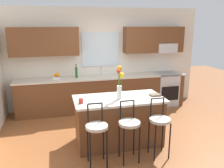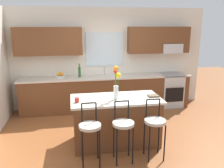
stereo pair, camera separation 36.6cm
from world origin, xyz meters
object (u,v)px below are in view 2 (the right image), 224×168
flower_vase (116,82)px  bottle_olive_oil (79,72)px  bar_stool_near (90,129)px  bar_stool_far (155,124)px  oven_range (170,90)px  bar_stool_middle (123,126)px  mug_ceramic (77,100)px  fruit_bowl_oranges (60,76)px  kitchen_island (116,121)px  cookbook (153,96)px

flower_vase → bottle_olive_oil: 2.07m
bar_stool_near → bar_stool_far: (1.10, 0.00, 0.00)m
oven_range → bar_stool_far: bearing=-118.8°
bar_stool_middle → mug_ceramic: size_ratio=11.58×
oven_range → mug_ceramic: bearing=-143.0°
oven_range → bar_stool_near: size_ratio=0.88×
oven_range → bar_stool_near: bar_stool_near is taller
oven_range → fruit_bowl_oranges: fruit_bowl_oranges is taller
bar_stool_middle → mug_ceramic: bar_stool_middle is taller
bar_stool_middle → flower_vase: (-0.01, 0.56, 0.62)m
bar_stool_middle → mug_ceramic: bearing=145.3°
bar_stool_middle → bottle_olive_oil: (-0.60, 2.54, 0.43)m
kitchen_island → bar_stool_near: bearing=-131.0°
oven_range → flower_vase: flower_vase is taller
kitchen_island → flower_vase: flower_vase is taller
bar_stool_near → bar_stool_middle: same height
flower_vase → oven_range: bearing=45.2°
oven_range → bottle_olive_oil: (-2.53, 0.02, 0.61)m
oven_range → cookbook: size_ratio=4.60×
flower_vase → bottle_olive_oil: (-0.59, 1.98, -0.19)m
flower_vase → fruit_bowl_oranges: size_ratio=2.67×
oven_range → mug_ceramic: 3.37m
oven_range → bar_stool_middle: 3.18m
bar_stool_near → bottle_olive_oil: bearing=91.2°
bar_stool_far → fruit_bowl_oranges: size_ratio=4.34×
cookbook → mug_ceramic: bearing=-176.2°
mug_ceramic → kitchen_island: bearing=9.7°
kitchen_island → bar_stool_middle: 0.65m
bar_stool_far → fruit_bowl_oranges: fruit_bowl_oranges is taller
fruit_bowl_oranges → bar_stool_middle: bearing=-66.5°
kitchen_island → flower_vase: (-0.01, -0.07, 0.79)m
bar_stool_middle → bottle_olive_oil: bearing=103.4°
oven_range → bar_stool_middle: bar_stool_middle is taller
kitchen_island → bottle_olive_oil: (-0.60, 1.91, 0.60)m
bottle_olive_oil → mug_ceramic: bearing=-93.7°
bar_stool_near → mug_ceramic: 0.63m
kitchen_island → bar_stool_near: bar_stool_near is taller
bar_stool_near → cookbook: (1.27, 0.60, 0.30)m
bar_stool_middle → bar_stool_far: (0.55, 0.00, 0.00)m
kitchen_island → fruit_bowl_oranges: (-1.10, 1.91, 0.51)m
flower_vase → cookbook: size_ratio=3.20×
flower_vase → cookbook: 0.80m
flower_vase → bar_stool_middle: bearing=-89.1°
bar_stool_near → flower_vase: 1.00m
mug_ceramic → bottle_olive_oil: size_ratio=0.25×
oven_range → fruit_bowl_oranges: 3.08m
oven_range → flower_vase: (-1.94, -1.95, 0.80)m
oven_range → bar_stool_near: bearing=-134.6°
oven_range → kitchen_island: (-1.93, -1.88, 0.00)m
bottle_olive_oil → cookbook: bearing=-55.6°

